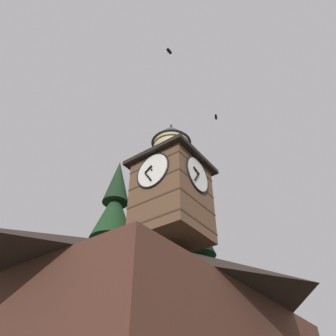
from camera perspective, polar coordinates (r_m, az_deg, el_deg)
name	(u,v)px	position (r m, az deg, el deg)	size (l,w,h in m)	color
building_main	(170,333)	(16.39, 0.35, -27.08)	(15.97, 9.72, 8.40)	#512E23
clock_tower	(172,185)	(18.66, 0.65, -3.04)	(4.15, 4.15, 8.42)	brown
pine_tree_behind	(105,293)	(19.51, -11.07, -20.84)	(5.56, 5.56, 16.01)	#473323
pine_tree_aside	(200,308)	(23.59, 5.64, -23.45)	(6.44, 6.44, 16.47)	#473323
flying_bird_high	(169,51)	(25.02, 0.21, 19.92)	(0.52, 0.30, 0.17)	black
flying_bird_low	(216,117)	(24.47, 8.47, 8.83)	(0.54, 0.35, 0.13)	black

